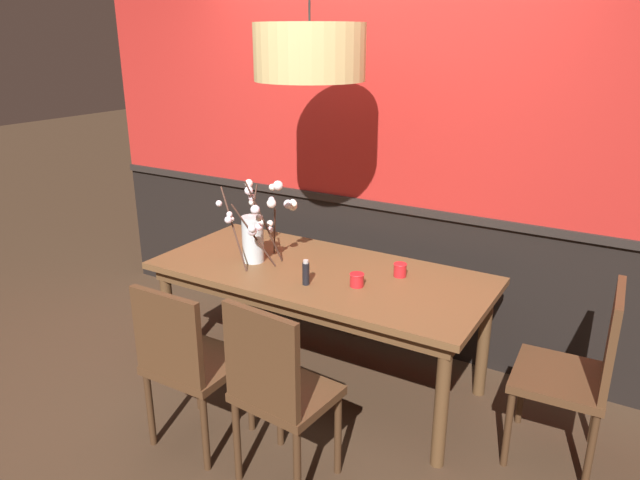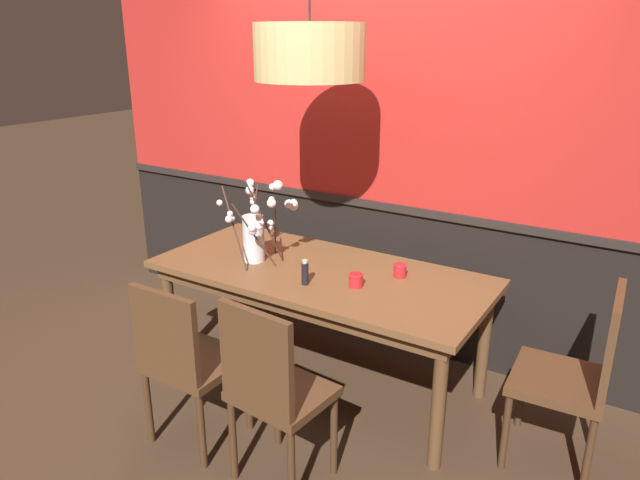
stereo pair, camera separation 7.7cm
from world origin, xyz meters
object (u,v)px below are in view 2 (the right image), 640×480
object	(u,v)px
chair_far_side_left	(354,250)
condiment_bottle	(305,273)
chair_head_east_end	(578,371)
candle_holder_nearer_edge	(356,280)
dining_table	(320,283)
candle_holder_nearer_center	(400,270)
chair_near_side_left	(185,357)
chair_near_side_right	(272,387)
pendant_lamp	(309,52)
vase_with_blossoms	(256,231)

from	to	relation	value
chair_far_side_left	condiment_bottle	bearing A→B (deg)	-74.86
chair_head_east_end	candle_holder_nearer_edge	distance (m)	1.19
dining_table	candle_holder_nearer_center	bearing A→B (deg)	19.16
chair_near_side_left	candle_holder_nearer_edge	world-z (taller)	chair_near_side_left
chair_near_side_right	candle_holder_nearer_center	size ratio (longest dim) A/B	12.30
condiment_bottle	pendant_lamp	distance (m)	1.18
chair_head_east_end	chair_far_side_left	bearing A→B (deg)	152.96
chair_near_side_left	chair_near_side_right	bearing A→B (deg)	-1.22
dining_table	chair_near_side_left	distance (m)	0.92
dining_table	vase_with_blossoms	xyz separation A→B (m)	(-0.40, -0.09, 0.27)
chair_far_side_left	chair_near_side_left	distance (m)	1.76
condiment_bottle	chair_near_side_right	bearing A→B (deg)	-68.96
chair_near_side_left	chair_head_east_end	xyz separation A→B (m)	(1.71, 0.89, 0.02)
vase_with_blossoms	pendant_lamp	distance (m)	1.08
chair_near_side_right	candle_holder_nearer_edge	xyz separation A→B (m)	(-0.00, 0.78, 0.24)
chair_near_side_left	vase_with_blossoms	bearing A→B (deg)	99.98
chair_near_side_right	pendant_lamp	xyz separation A→B (m)	(-0.36, 0.88, 1.42)
candle_holder_nearer_edge	condiment_bottle	size ratio (longest dim) A/B	0.57
vase_with_blossoms	candle_holder_nearer_edge	world-z (taller)	vase_with_blossoms
candle_holder_nearer_edge	pendant_lamp	world-z (taller)	pendant_lamp
chair_far_side_left	chair_near_side_left	bearing A→B (deg)	-89.96
dining_table	pendant_lamp	xyz separation A→B (m)	(-0.06, -0.00, 1.30)
dining_table	chair_near_side_right	xyz separation A→B (m)	(0.30, -0.88, -0.12)
vase_with_blossoms	pendant_lamp	size ratio (longest dim) A/B	0.64
candle_holder_nearer_edge	chair_head_east_end	bearing A→B (deg)	5.70
chair_head_east_end	candle_holder_nearer_center	size ratio (longest dim) A/B	12.25
candle_holder_nearer_center	condiment_bottle	distance (m)	0.55
chair_head_east_end	candle_holder_nearer_center	distance (m)	1.05
vase_with_blossoms	condiment_bottle	size ratio (longest dim) A/B	3.80
dining_table	chair_head_east_end	world-z (taller)	chair_head_east_end
chair_far_side_left	candle_holder_nearer_edge	world-z (taller)	chair_far_side_left
dining_table	chair_head_east_end	distance (m)	1.46
chair_near_side_right	candle_holder_nearer_center	world-z (taller)	chair_near_side_right
pendant_lamp	chair_near_side_left	bearing A→B (deg)	-102.76
vase_with_blossoms	candle_holder_nearer_center	xyz separation A→B (m)	(0.84, 0.24, -0.15)
candle_holder_nearer_center	pendant_lamp	world-z (taller)	pendant_lamp
condiment_bottle	candle_holder_nearer_center	bearing A→B (deg)	42.90
vase_with_blossoms	chair_near_side_right	bearing A→B (deg)	-49.03
chair_far_side_left	candle_holder_nearer_edge	bearing A→B (deg)	-60.74
chair_near_side_left	chair_head_east_end	bearing A→B (deg)	27.43
chair_near_side_left	condiment_bottle	bearing A→B (deg)	65.31
chair_near_side_right	chair_far_side_left	world-z (taller)	chair_near_side_right
dining_table	pendant_lamp	distance (m)	1.30
dining_table	chair_far_side_left	bearing A→B (deg)	106.31
chair_near_side_right	chair_near_side_left	bearing A→B (deg)	178.78
chair_near_side_left	candle_holder_nearer_edge	bearing A→B (deg)	54.38
chair_far_side_left	candle_holder_nearer_center	xyz separation A→B (m)	(0.70, -0.74, 0.25)
candle_holder_nearer_edge	condiment_bottle	world-z (taller)	condiment_bottle
chair_far_side_left	pendant_lamp	xyz separation A→B (m)	(0.20, -0.90, 1.43)
pendant_lamp	condiment_bottle	bearing A→B (deg)	-64.43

